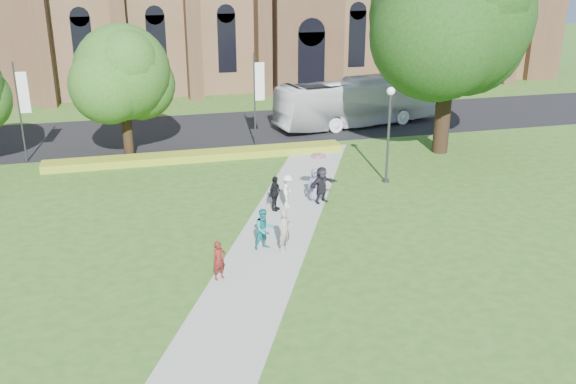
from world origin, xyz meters
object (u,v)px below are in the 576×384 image
object	(u,v)px
large_tree	(451,15)
pedestrian_0	(219,260)
streetlamp	(389,123)
tour_coach	(356,102)

from	to	relation	value
large_tree	pedestrian_0	world-z (taller)	large_tree
streetlamp	large_tree	world-z (taller)	large_tree
streetlamp	tour_coach	xyz separation A→B (m)	(2.67, 12.20, -1.58)
tour_coach	streetlamp	bearing A→B (deg)	156.98
streetlamp	large_tree	xyz separation A→B (m)	(5.50, 4.50, 5.07)
streetlamp	pedestrian_0	size ratio (longest dim) A/B	3.40
tour_coach	pedestrian_0	xyz separation A→B (m)	(-13.19, -21.14, -0.91)
tour_coach	pedestrian_0	world-z (taller)	tour_coach
large_tree	pedestrian_0	bearing A→B (deg)	-140.01
streetlamp	pedestrian_0	distance (m)	14.03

